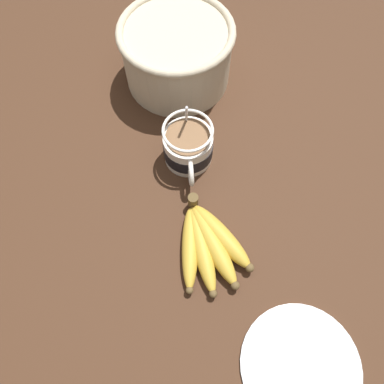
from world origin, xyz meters
TOP-DOWN VIEW (x-y plane):
  - table at (0.00, 0.00)cm, footprint 117.52×117.52cm
  - coffee_mug at (-6.17, 0.26)cm, footprint 14.48×9.97cm
  - banana_bunch at (13.29, 2.01)cm, footprint 19.09×13.90cm
  - woven_basket at (-27.89, -0.58)cm, footprint 24.43×24.43cm
  - small_plate at (34.76, 14.86)cm, footprint 19.70×19.70cm

SIDE VIEW (x-z plane):
  - table at x=0.00cm, z-range 0.00..2.83cm
  - small_plate at x=34.76cm, z-range 2.83..3.43cm
  - banana_bunch at x=13.29cm, z-range 2.51..6.57cm
  - coffee_mug at x=-6.17cm, z-range -0.26..13.89cm
  - woven_basket at x=-27.89cm, z-range 3.22..17.15cm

